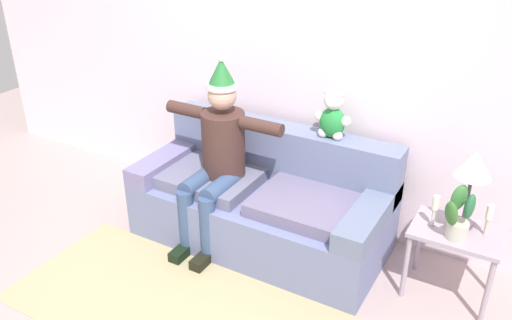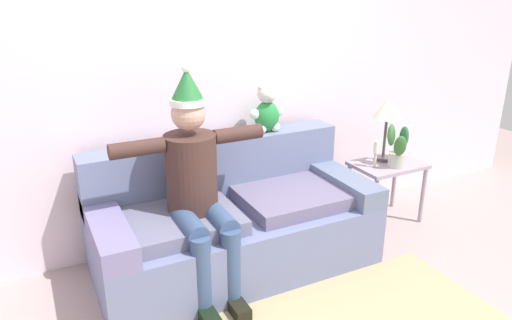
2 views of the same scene
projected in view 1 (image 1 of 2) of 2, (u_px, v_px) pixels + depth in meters
name	position (u px, v px, depth m)	size (l,w,h in m)	color
ground_plane	(192.00, 309.00, 3.67)	(10.00, 10.00, 0.00)	#AA9490
back_wall	(297.00, 63.00, 4.26)	(7.00, 0.10, 2.70)	silver
couch	(264.00, 201.00, 4.30)	(2.00, 0.93, 0.89)	slate
person_seated	(217.00, 152.00, 4.12)	(1.02, 0.77, 1.52)	#422A24
teddy_bear	(333.00, 116.00, 4.00)	(0.29, 0.17, 0.38)	#26893C
side_table	(455.00, 241.00, 3.61)	(0.59, 0.42, 0.54)	#9F909E
table_lamp	(474.00, 168.00, 3.44)	(0.24, 0.24, 0.56)	#4E4147
potted_plant	(459.00, 216.00, 3.43)	(0.20, 0.26, 0.37)	beige
candle_tall	(435.00, 207.00, 3.57)	(0.04, 0.04, 0.23)	beige
candle_short	(489.00, 216.00, 3.47)	(0.04, 0.04, 0.22)	beige
area_rug	(187.00, 314.00, 3.62)	(2.57, 1.10, 0.01)	tan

